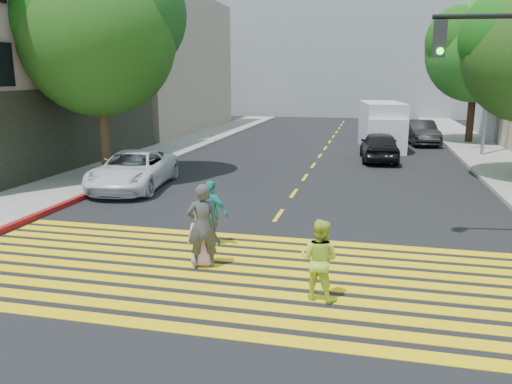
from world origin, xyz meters
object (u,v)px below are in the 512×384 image
(dark_car_parked, at_px, (421,132))
(white_van, at_px, (382,127))
(pedestrian_man, at_px, (203,226))
(white_sedan, at_px, (133,170))
(pedestrian_child, at_px, (202,236))
(dark_car_near, at_px, (379,146))
(silver_car, at_px, (379,125))
(tree_left, at_px, (100,30))
(pedestrian_woman, at_px, (319,260))
(pedestrian_extra, at_px, (211,213))
(tree_right_far, at_px, (479,46))

(dark_car_parked, bearing_deg, white_van, -140.58)
(pedestrian_man, xyz_separation_m, white_sedan, (-5.16, 7.02, -0.24))
(pedestrian_man, relative_size, dark_car_parked, 0.42)
(pedestrian_child, xyz_separation_m, white_sedan, (-5.10, 6.93, 0.01))
(pedestrian_man, xyz_separation_m, dark_car_parked, (6.39, 22.67, -0.20))
(dark_car_near, xyz_separation_m, silver_car, (0.07, 12.00, -0.08))
(tree_left, relative_size, white_sedan, 1.74)
(tree_left, xyz_separation_m, pedestrian_woman, (9.63, -9.56, -5.09))
(pedestrian_extra, bearing_deg, pedestrian_child, 114.34)
(white_van, bearing_deg, dark_car_near, -98.90)
(white_sedan, bearing_deg, dark_car_near, 36.67)
(tree_right_far, bearing_deg, pedestrian_child, -112.03)
(tree_left, distance_m, tree_right_far, 22.21)
(pedestrian_man, xyz_separation_m, white_van, (4.00, 20.03, 0.32))
(pedestrian_woman, distance_m, silver_car, 28.61)
(pedestrian_woman, relative_size, white_sedan, 0.31)
(dark_car_parked, bearing_deg, dark_car_near, -118.13)
(dark_car_parked, bearing_deg, pedestrian_man, -114.13)
(pedestrian_child, bearing_deg, silver_car, -108.41)
(pedestrian_woman, distance_m, white_sedan, 11.18)
(dark_car_near, bearing_deg, pedestrian_child, 71.95)
(white_sedan, height_order, white_van, white_van)
(pedestrian_man, height_order, dark_car_near, pedestrian_man)
(tree_right_far, distance_m, pedestrian_extra, 24.58)
(pedestrian_child, bearing_deg, dark_car_parked, -116.12)
(pedestrian_woman, height_order, dark_car_near, pedestrian_woman)
(white_van, bearing_deg, pedestrian_man, -108.14)
(tree_left, distance_m, pedestrian_man, 12.11)
(dark_car_near, distance_m, white_van, 4.50)
(pedestrian_woman, distance_m, pedestrian_extra, 3.86)
(pedestrian_woman, bearing_deg, pedestrian_child, -6.36)
(tree_left, xyz_separation_m, white_van, (11.02, 11.48, -4.61))
(white_van, bearing_deg, silver_car, 83.81)
(pedestrian_extra, distance_m, dark_car_near, 14.66)
(dark_car_near, distance_m, silver_car, 12.00)
(pedestrian_child, height_order, white_sedan, white_sedan)
(pedestrian_woman, distance_m, dark_car_near, 16.62)
(tree_right_far, bearing_deg, pedestrian_man, -111.82)
(pedestrian_woman, bearing_deg, dark_car_parked, -82.92)
(pedestrian_extra, distance_m, white_sedan, 7.35)
(tree_left, height_order, tree_right_far, tree_right_far)
(pedestrian_child, height_order, dark_car_near, dark_car_near)
(tree_left, bearing_deg, dark_car_parked, 46.48)
(tree_right_far, bearing_deg, white_van, -147.32)
(pedestrian_extra, relative_size, dark_car_near, 0.37)
(tree_left, height_order, white_van, tree_left)
(pedestrian_man, height_order, silver_car, pedestrian_man)
(tree_left, bearing_deg, dark_car_near, 32.87)
(pedestrian_child, bearing_deg, pedestrian_man, 110.62)
(pedestrian_child, distance_m, white_van, 20.35)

